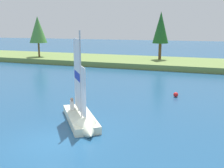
{
  "coord_description": "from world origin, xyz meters",
  "views": [
    {
      "loc": [
        6.73,
        -9.79,
        5.27
      ],
      "look_at": [
        -0.04,
        8.11,
        1.2
      ],
      "focal_mm": 43.05,
      "sensor_mm": 36.0,
      "label": 1
    }
  ],
  "objects_px": {
    "shoreline_tree_left": "(38,30)",
    "channel_buoy": "(176,95)",
    "sailboat": "(83,119)",
    "shoreline_tree_midleft": "(161,28)"
  },
  "relations": [
    {
      "from": "sailboat",
      "to": "shoreline_tree_left",
      "type": "bearing_deg",
      "value": -178.04
    },
    {
      "from": "channel_buoy",
      "to": "shoreline_tree_left",
      "type": "bearing_deg",
      "value": 147.1
    },
    {
      "from": "channel_buoy",
      "to": "shoreline_tree_midleft",
      "type": "bearing_deg",
      "value": 104.68
    },
    {
      "from": "sailboat",
      "to": "channel_buoy",
      "type": "distance_m",
      "value": 8.99
    },
    {
      "from": "shoreline_tree_left",
      "to": "shoreline_tree_midleft",
      "type": "height_order",
      "value": "shoreline_tree_midleft"
    },
    {
      "from": "shoreline_tree_left",
      "to": "shoreline_tree_midleft",
      "type": "xyz_separation_m",
      "value": [
        18.43,
        3.04,
        0.28
      ]
    },
    {
      "from": "shoreline_tree_left",
      "to": "channel_buoy",
      "type": "xyz_separation_m",
      "value": [
        23.15,
        -14.98,
        -4.68
      ]
    },
    {
      "from": "shoreline_tree_midleft",
      "to": "sailboat",
      "type": "bearing_deg",
      "value": -88.12
    },
    {
      "from": "shoreline_tree_left",
      "to": "sailboat",
      "type": "height_order",
      "value": "shoreline_tree_left"
    },
    {
      "from": "shoreline_tree_left",
      "to": "channel_buoy",
      "type": "height_order",
      "value": "shoreline_tree_left"
    }
  ]
}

